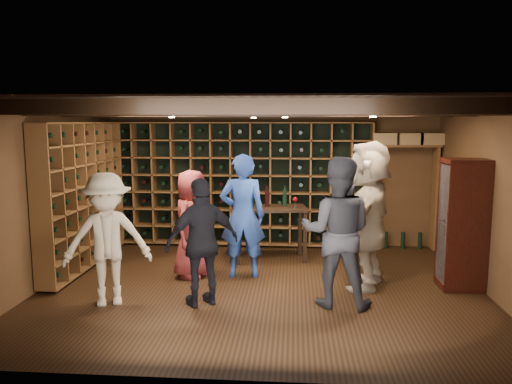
# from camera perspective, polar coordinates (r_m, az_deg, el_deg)

# --- Properties ---
(ground) EXTENTS (6.00, 6.00, 0.00)m
(ground) POSITION_cam_1_polar(r_m,az_deg,el_deg) (7.01, 0.60, -10.86)
(ground) COLOR black
(ground) RESTS_ON ground
(room_shell) EXTENTS (6.00, 6.00, 6.00)m
(room_shell) POSITION_cam_1_polar(r_m,az_deg,el_deg) (6.68, 0.67, 9.33)
(room_shell) COLOR #51341C
(room_shell) RESTS_ON ground
(wine_rack_back) EXTENTS (4.65, 0.30, 2.20)m
(wine_rack_back) POSITION_cam_1_polar(r_m,az_deg,el_deg) (9.06, -1.72, 0.96)
(wine_rack_back) COLOR brown
(wine_rack_back) RESTS_ON ground
(wine_rack_left) EXTENTS (0.30, 2.65, 2.20)m
(wine_rack_left) POSITION_cam_1_polar(r_m,az_deg,el_deg) (8.20, -19.12, -0.24)
(wine_rack_left) COLOR brown
(wine_rack_left) RESTS_ON ground
(crate_shelf) EXTENTS (1.20, 0.32, 2.07)m
(crate_shelf) POSITION_cam_1_polar(r_m,az_deg,el_deg) (9.17, 16.83, 3.33)
(crate_shelf) COLOR brown
(crate_shelf) RESTS_ON ground
(display_cabinet) EXTENTS (0.55, 0.50, 1.75)m
(display_cabinet) POSITION_cam_1_polar(r_m,az_deg,el_deg) (7.32, 22.48, -3.71)
(display_cabinet) COLOR black
(display_cabinet) RESTS_ON ground
(man_blue_shirt) EXTENTS (0.70, 0.50, 1.81)m
(man_blue_shirt) POSITION_cam_1_polar(r_m,az_deg,el_deg) (7.28, -1.54, -2.74)
(man_blue_shirt) COLOR navy
(man_blue_shirt) RESTS_ON ground
(man_grey_suit) EXTENTS (0.99, 0.82, 1.85)m
(man_grey_suit) POSITION_cam_1_polar(r_m,az_deg,el_deg) (6.22, 9.24, -4.54)
(man_grey_suit) COLOR black
(man_grey_suit) RESTS_ON ground
(guest_red_floral) EXTENTS (0.72, 0.89, 1.58)m
(guest_red_floral) POSITION_cam_1_polar(r_m,az_deg,el_deg) (7.36, -7.35, -3.61)
(guest_red_floral) COLOR maroon
(guest_red_floral) RESTS_ON ground
(guest_woman_black) EXTENTS (1.00, 0.82, 1.60)m
(guest_woman_black) POSITION_cam_1_polar(r_m,az_deg,el_deg) (6.20, -6.11, -5.75)
(guest_woman_black) COLOR black
(guest_woman_black) RESTS_ON ground
(guest_khaki) EXTENTS (1.21, 0.94, 1.66)m
(guest_khaki) POSITION_cam_1_polar(r_m,az_deg,el_deg) (6.45, -16.66, -5.22)
(guest_khaki) COLOR gray
(guest_khaki) RESTS_ON ground
(guest_beige) EXTENTS (1.19, 1.96, 2.02)m
(guest_beige) POSITION_cam_1_polar(r_m,az_deg,el_deg) (6.99, 12.67, -2.54)
(guest_beige) COLOR tan
(guest_beige) RESTS_ON ground
(tasting_table) EXTENTS (1.25, 0.76, 1.17)m
(tasting_table) POSITION_cam_1_polar(r_m,az_deg,el_deg) (8.18, 1.61, -2.44)
(tasting_table) COLOR black
(tasting_table) RESTS_ON ground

